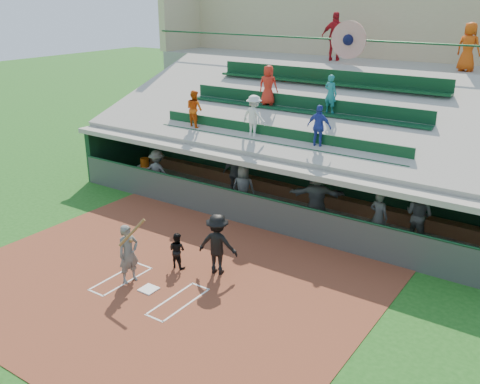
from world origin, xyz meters
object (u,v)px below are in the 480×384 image
Objects in this scene: batter_at_plate at (129,253)px; water_cooler at (145,162)px; home_plate at (149,289)px; catcher at (177,250)px; white_table at (146,175)px.

batter_at_plate is 8.10m from water_cooler.
home_plate is 1.50m from catcher.
batter_at_plate is 5.55× the size of water_cooler.
water_cooler is at bearing -40.92° from catcher.
catcher is at bearing -39.46° from water_cooler.
home_plate is at bearing -61.81° from white_table.
white_table is at bearing 130.78° from batter_at_plate.
batter_at_plate is 8.02m from white_table.
batter_at_plate reaches higher than home_plate.
home_plate is 8.56m from white_table.
batter_at_plate is at bearing -65.21° from white_table.
white_table is (-5.23, 6.07, -0.47)m from batter_at_plate.
batter_at_plate is 1.47m from catcher.
water_cooler is (-6.02, 6.20, 0.86)m from home_plate.
catcher is (-0.19, 1.40, 0.51)m from home_plate.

